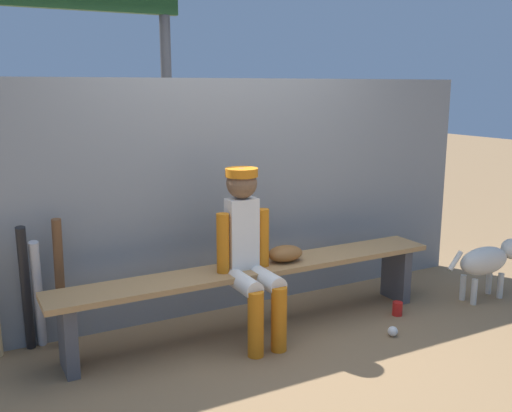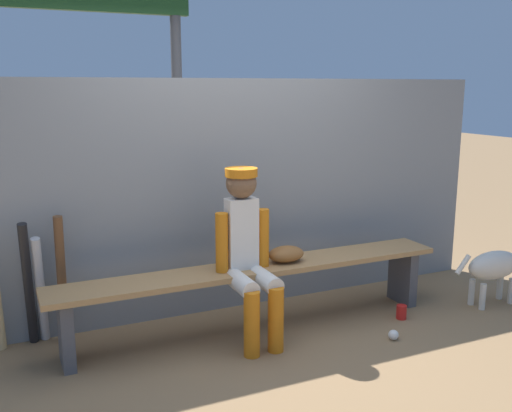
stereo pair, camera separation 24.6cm
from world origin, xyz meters
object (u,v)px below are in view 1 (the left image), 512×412
at_px(dugout_bench, 256,279).
at_px(bat_wood_dark, 60,284).
at_px(bat_aluminum_silver, 38,295).
at_px(cup_on_bench, 240,261).
at_px(baseball_glove, 285,253).
at_px(scoreboard, 66,13).
at_px(baseball, 393,331).
at_px(dog, 488,260).
at_px(cup_on_ground, 397,309).
at_px(player_seated, 249,248).
at_px(bat_aluminum_black, 26,290).

xyz_separation_m(dugout_bench, bat_wood_dark, (-1.33, 0.36, 0.07)).
bearing_deg(bat_aluminum_silver, cup_on_bench, -16.60).
height_order(baseball_glove, bat_wood_dark, bat_wood_dark).
height_order(baseball_glove, scoreboard, scoreboard).
height_order(baseball, scoreboard, scoreboard).
bearing_deg(dugout_bench, bat_aluminum_silver, 164.92).
relative_size(baseball, dog, 0.09).
xyz_separation_m(baseball, cup_on_ground, (0.30, 0.28, 0.02)).
xyz_separation_m(player_seated, cup_on_ground, (1.24, -0.18, -0.62)).
bearing_deg(dugout_bench, cup_on_ground, -14.43).
distance_m(player_seated, dog, 2.22).
bearing_deg(scoreboard, cup_on_ground, -43.88).
height_order(dugout_bench, cup_on_bench, cup_on_bench).
bearing_deg(player_seated, cup_on_ground, -8.05).
relative_size(baseball_glove, baseball, 3.78).
bearing_deg(dugout_bench, cup_on_bench, -179.23).
bearing_deg(bat_aluminum_black, dugout_bench, -13.69).
xyz_separation_m(bat_wood_dark, bat_aluminum_silver, (-0.14, 0.03, -0.06)).
xyz_separation_m(bat_aluminum_black, scoreboard, (0.62, 1.31, 1.94)).
height_order(dugout_bench, bat_aluminum_silver, bat_aluminum_silver).
distance_m(cup_on_ground, dog, 0.98).
distance_m(player_seated, cup_on_bench, 0.17).
xyz_separation_m(player_seated, bat_aluminum_silver, (-1.35, 0.51, -0.28)).
distance_m(player_seated, baseball_glove, 0.40).
bearing_deg(bat_wood_dark, baseball_glove, -13.03).
height_order(bat_aluminum_silver, baseball, bat_aluminum_silver).
bearing_deg(cup_on_bench, cup_on_ground, -12.87).
bearing_deg(bat_aluminum_black, cup_on_ground, -14.00).
xyz_separation_m(baseball_glove, baseball, (0.58, -0.57, -0.52)).
xyz_separation_m(bat_aluminum_silver, scoreboard, (0.54, 1.29, 1.99)).
bearing_deg(cup_on_ground, dugout_bench, 165.57).
relative_size(baseball, cup_on_bench, 0.67).
xyz_separation_m(cup_on_ground, cup_on_bench, (-1.26, 0.29, 0.50)).
bearing_deg(bat_wood_dark, baseball, -23.53).
distance_m(baseball_glove, cup_on_ground, 1.05).
xyz_separation_m(dugout_bench, baseball, (0.83, -0.57, -0.36)).
relative_size(bat_aluminum_black, scoreboard, 0.27).
bearing_deg(dugout_bench, bat_aluminum_black, 166.31).
bearing_deg(bat_wood_dark, scoreboard, 73.19).
xyz_separation_m(dugout_bench, cup_on_ground, (1.12, -0.29, -0.34)).
distance_m(bat_wood_dark, dog, 3.47).
bearing_deg(baseball_glove, cup_on_ground, -18.28).
height_order(player_seated, baseball_glove, player_seated).
relative_size(dugout_bench, player_seated, 2.44).
relative_size(baseball_glove, bat_aluminum_silver, 0.35).
relative_size(bat_wood_dark, scoreboard, 0.27).
bearing_deg(bat_aluminum_silver, player_seated, -20.63).
bearing_deg(bat_wood_dark, dugout_bench, -15.36).
distance_m(baseball_glove, cup_on_bench, 0.38).
bearing_deg(cup_on_ground, cup_on_bench, 167.13).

